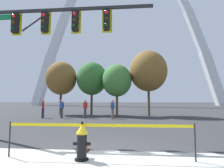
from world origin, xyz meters
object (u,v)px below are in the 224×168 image
Objects in this scene: pedestrian_walking_right at (62,109)px; pedestrian_standing_center at (43,109)px; traffic_cone_by_hydrant at (83,139)px; pedestrian_walking_left at (113,109)px; traffic_signal_gantry at (35,36)px; fire_hydrant at (82,142)px; monument_arch at (125,27)px; pedestrian_near_trees at (85,109)px.

pedestrian_standing_center is at bearing -177.82° from pedestrian_walking_right.
pedestrian_walking_left is at bearing 89.39° from traffic_cone_by_hydrant.
fire_hydrant is at bearing -44.16° from traffic_signal_gantry.
traffic_cone_by_hydrant is at bearing -66.14° from pedestrian_walking_right.
pedestrian_walking_right is at bearing -97.57° from monument_arch.
traffic_cone_by_hydrant is 0.01× the size of monument_arch.
pedestrian_standing_center is (-6.16, 10.59, 0.35)m from fire_hydrant.
pedestrian_walking_left is at bearing -3.74° from pedestrian_walking_right.
traffic_signal_gantry is 9.16m from pedestrian_standing_center.
traffic_cone_by_hydrant is 10.74m from pedestrian_walking_right.
fire_hydrant is at bearing -77.09° from pedestrian_near_trees.
fire_hydrant is 0.62× the size of pedestrian_near_trees.
traffic_signal_gantry is 8.77m from pedestrian_walking_right.
traffic_cone_by_hydrant is (-0.17, 0.84, -0.11)m from fire_hydrant.
pedestrian_near_trees is at bearing -94.44° from monument_arch.
monument_arch reaches higher than pedestrian_walking_right.
pedestrian_near_trees is (-2.87, -36.94, -22.33)m from monument_arch.
monument_arch is (0.41, 47.67, 22.68)m from fire_hydrant.
traffic_signal_gantry is 0.14× the size of monument_arch.
traffic_signal_gantry reaches higher than fire_hydrant.
traffic_cone_by_hydrant is at bearing -58.40° from pedestrian_standing_center.
fire_hydrant is at bearing -59.81° from pedestrian_standing_center.
monument_arch is at bearing 85.56° from pedestrian_near_trees.
traffic_signal_gantry is 48.72m from monument_arch.
traffic_signal_gantry reaches higher than pedestrian_standing_center.
pedestrian_near_trees is (2.05, 0.07, 0.00)m from pedestrian_walking_right.
monument_arch is at bearing 79.95° from pedestrian_standing_center.
traffic_signal_gantry is 4.92× the size of pedestrian_walking_right.
pedestrian_near_trees is at bearing 171.34° from pedestrian_walking_left.
pedestrian_walking_left is (2.84, 7.55, -3.59)m from traffic_signal_gantry.
traffic_cone_by_hydrant is 11.46m from pedestrian_standing_center.
fire_hydrant is 12.26m from pedestrian_standing_center.
pedestrian_standing_center and pedestrian_walking_right have the same top height.
monument_arch is at bearing 89.27° from pedestrian_walking_left.
monument_arch is (3.31, 44.85, 18.74)m from traffic_signal_gantry.
pedestrian_walking_right and pedestrian_near_trees have the same top height.
pedestrian_walking_right reaches higher than fire_hydrant.
pedestrian_walking_left is (0.10, 9.52, 0.46)m from traffic_cone_by_hydrant.
pedestrian_walking_right is 2.05m from pedestrian_near_trees.
traffic_signal_gantry is at bearing -67.25° from pedestrian_standing_center.
pedestrian_standing_center reaches higher than traffic_cone_by_hydrant.
pedestrian_walking_left is 1.00× the size of pedestrian_near_trees.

